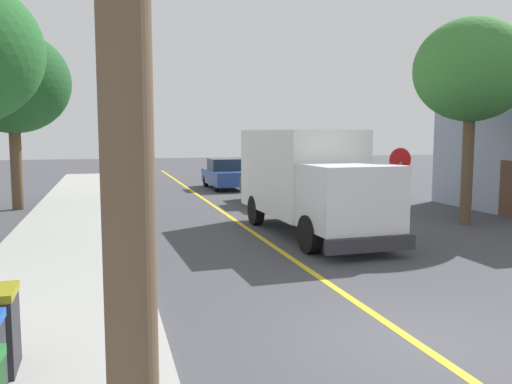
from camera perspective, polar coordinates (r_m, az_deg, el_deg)
The scene contains 9 objects.
ground_plane at distance 8.55m, azimuth 16.97°, elevation -15.31°, with size 120.00×120.00×0.00m, color #424247.
sidewalk_curb at distance 11.14m, azimuth -20.65°, elevation -9.93°, with size 3.60×60.00×0.15m, color #9E9E99.
centre_line_yellow at distance 17.51m, azimuth -0.93°, elevation -3.90°, with size 0.16×56.00×0.01m, color gold.
box_truck at distance 16.52m, azimuth 5.57°, elevation 1.62°, with size 2.68×7.27×3.20m.
parked_car_near at distance 23.44m, azimuth 1.60°, elevation 0.64°, with size 1.86×4.42×1.67m.
parked_car_mid at distance 29.95m, azimuth -3.39°, elevation 1.87°, with size 1.87×4.43×1.67m.
stop_sign at distance 17.67m, azimuth 15.10°, elevation 2.03°, with size 0.80×0.10×2.65m.
street_tree_far_side at distance 19.64m, azimuth 21.99°, elevation 11.90°, with size 3.82×3.82×6.93m.
street_tree_down_block at distance 23.80m, azimuth -24.55°, elevation 10.55°, with size 4.52×4.52×7.16m.
Camera 1 is at (-4.36, -6.67, 3.12)m, focal length 37.52 mm.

